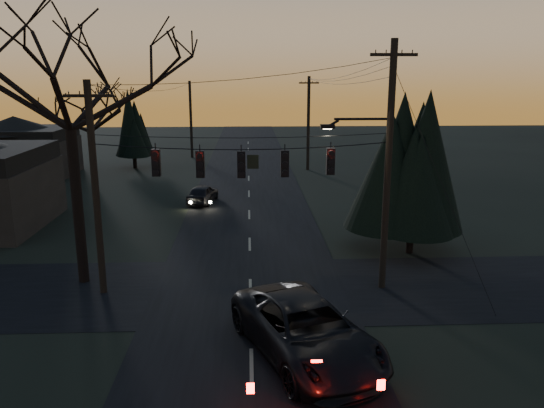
{
  "coord_description": "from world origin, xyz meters",
  "views": [
    {
      "loc": [
        -0.04,
        -10.48,
        8.7
      ],
      "look_at": [
        0.84,
        8.63,
        3.99
      ],
      "focal_mm": 35.0,
      "sensor_mm": 36.0,
      "label": 1
    }
  ],
  "objects_px": {
    "utility_pole_far_r": "(308,170)",
    "evergreen_right": "(415,157)",
    "utility_pole_right": "(382,287)",
    "utility_pole_left": "(104,292)",
    "utility_pole_far_l": "(192,157)",
    "bare_tree_left": "(65,63)",
    "sedan_oncoming_a": "(203,194)",
    "suv_near": "(306,330)"
  },
  "relations": [
    {
      "from": "utility_pole_right",
      "to": "suv_near",
      "type": "height_order",
      "value": "utility_pole_right"
    },
    {
      "from": "utility_pole_far_l",
      "to": "suv_near",
      "type": "distance_m",
      "value": 42.14
    },
    {
      "from": "utility_pole_right",
      "to": "sedan_oncoming_a",
      "type": "height_order",
      "value": "utility_pole_right"
    },
    {
      "from": "bare_tree_left",
      "to": "suv_near",
      "type": "bearing_deg",
      "value": -36.93
    },
    {
      "from": "bare_tree_left",
      "to": "evergreen_right",
      "type": "distance_m",
      "value": 16.02
    },
    {
      "from": "utility_pole_far_r",
      "to": "sedan_oncoming_a",
      "type": "xyz_separation_m",
      "value": [
        -8.7,
        -12.7,
        0.64
      ]
    },
    {
      "from": "utility_pole_left",
      "to": "utility_pole_far_r",
      "type": "xyz_separation_m",
      "value": [
        11.5,
        28.0,
        0.0
      ]
    },
    {
      "from": "evergreen_right",
      "to": "utility_pole_left",
      "type": "bearing_deg",
      "value": -162.74
    },
    {
      "from": "utility_pole_far_r",
      "to": "evergreen_right",
      "type": "height_order",
      "value": "evergreen_right"
    },
    {
      "from": "evergreen_right",
      "to": "utility_pole_right",
      "type": "bearing_deg",
      "value": -119.69
    },
    {
      "from": "utility_pole_far_r",
      "to": "suv_near",
      "type": "xyz_separation_m",
      "value": [
        -3.79,
        -33.42,
        0.9
      ]
    },
    {
      "from": "sedan_oncoming_a",
      "to": "suv_near",
      "type": "bearing_deg",
      "value": 114.56
    },
    {
      "from": "evergreen_right",
      "to": "suv_near",
      "type": "height_order",
      "value": "evergreen_right"
    },
    {
      "from": "utility_pole_far_l",
      "to": "sedan_oncoming_a",
      "type": "height_order",
      "value": "utility_pole_far_l"
    },
    {
      "from": "utility_pole_left",
      "to": "bare_tree_left",
      "type": "xyz_separation_m",
      "value": [
        -1.15,
        1.24,
        9.09
      ]
    },
    {
      "from": "bare_tree_left",
      "to": "evergreen_right",
      "type": "xyz_separation_m",
      "value": [
        15.13,
        3.1,
        -4.26
      ]
    },
    {
      "from": "utility_pole_right",
      "to": "utility_pole_far_l",
      "type": "height_order",
      "value": "utility_pole_right"
    },
    {
      "from": "utility_pole_far_r",
      "to": "suv_near",
      "type": "relative_size",
      "value": 1.31
    },
    {
      "from": "suv_near",
      "to": "utility_pole_far_l",
      "type": "bearing_deg",
      "value": 79.52
    },
    {
      "from": "utility_pole_left",
      "to": "sedan_oncoming_a",
      "type": "height_order",
      "value": "utility_pole_left"
    },
    {
      "from": "sedan_oncoming_a",
      "to": "bare_tree_left",
      "type": "bearing_deg",
      "value": 85.54
    },
    {
      "from": "utility_pole_right",
      "to": "utility_pole_left",
      "type": "distance_m",
      "value": 11.5
    },
    {
      "from": "bare_tree_left",
      "to": "sedan_oncoming_a",
      "type": "relative_size",
      "value": 3.44
    },
    {
      "from": "evergreen_right",
      "to": "utility_pole_far_r",
      "type": "bearing_deg",
      "value": 95.97
    },
    {
      "from": "utility_pole_right",
      "to": "utility_pole_far_r",
      "type": "relative_size",
      "value": 1.18
    },
    {
      "from": "bare_tree_left",
      "to": "utility_pole_right",
      "type": "bearing_deg",
      "value": -5.6
    },
    {
      "from": "bare_tree_left",
      "to": "suv_near",
      "type": "distance_m",
      "value": 13.78
    },
    {
      "from": "utility_pole_far_l",
      "to": "suv_near",
      "type": "height_order",
      "value": "utility_pole_far_l"
    },
    {
      "from": "utility_pole_right",
      "to": "bare_tree_left",
      "type": "relative_size",
      "value": 0.77
    },
    {
      "from": "utility_pole_right",
      "to": "sedan_oncoming_a",
      "type": "distance_m",
      "value": 17.61
    },
    {
      "from": "utility_pole_left",
      "to": "utility_pole_far_l",
      "type": "relative_size",
      "value": 1.06
    },
    {
      "from": "utility_pole_far_l",
      "to": "bare_tree_left",
      "type": "height_order",
      "value": "bare_tree_left"
    },
    {
      "from": "utility_pole_far_l",
      "to": "utility_pole_far_r",
      "type": "bearing_deg",
      "value": -34.82
    },
    {
      "from": "suv_near",
      "to": "sedan_oncoming_a",
      "type": "distance_m",
      "value": 21.29
    },
    {
      "from": "utility_pole_far_l",
      "to": "bare_tree_left",
      "type": "distance_m",
      "value": 35.95
    },
    {
      "from": "utility_pole_far_r",
      "to": "utility_pole_far_l",
      "type": "bearing_deg",
      "value": 145.18
    },
    {
      "from": "utility_pole_right",
      "to": "utility_pole_far_l",
      "type": "relative_size",
      "value": 1.25
    },
    {
      "from": "utility_pole_far_l",
      "to": "evergreen_right",
      "type": "relative_size",
      "value": 0.94
    },
    {
      "from": "utility_pole_far_r",
      "to": "sedan_oncoming_a",
      "type": "height_order",
      "value": "utility_pole_far_r"
    },
    {
      "from": "utility_pole_right",
      "to": "evergreen_right",
      "type": "bearing_deg",
      "value": 60.31
    },
    {
      "from": "utility_pole_left",
      "to": "sedan_oncoming_a",
      "type": "bearing_deg",
      "value": 79.63
    },
    {
      "from": "utility_pole_left",
      "to": "utility_pole_far_l",
      "type": "distance_m",
      "value": 36.0
    }
  ]
}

